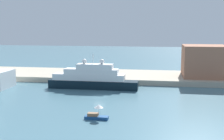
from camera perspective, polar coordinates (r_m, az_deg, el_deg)
ground at (r=77.32m, az=-2.57°, el=-5.16°), size 400.00×400.00×0.00m
quay_dock at (r=103.54m, az=0.52°, el=-1.20°), size 110.00×22.71×1.69m
large_yacht at (r=86.54m, az=-3.96°, el=-1.70°), size 26.68×4.42×10.55m
small_motorboat at (r=58.33m, az=-3.07°, el=-8.63°), size 4.74×1.81×2.98m
harbor_building at (r=101.75m, az=17.69°, el=1.69°), size 14.11×14.24×10.46m
parked_car at (r=104.39m, az=-5.51°, el=-0.32°), size 4.47×1.84×1.53m
person_figure at (r=102.35m, az=-3.64°, el=-0.43°), size 0.36×0.36×1.58m
mooring_bollard at (r=92.80m, az=1.48°, el=-1.52°), size 0.50×0.50×0.87m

